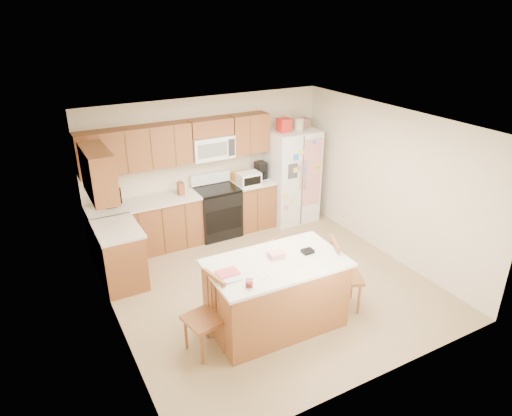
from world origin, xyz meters
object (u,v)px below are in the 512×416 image
island (276,293)px  windsor_chair_left (205,318)px  refrigerator (291,175)px  stove (217,211)px  windsor_chair_right (343,276)px  windsor_chair_back (258,270)px

island → windsor_chair_left: island is taller
refrigerator → windsor_chair_left: size_ratio=2.00×
stove → windsor_chair_right: stove is taller
refrigerator → windsor_chair_back: (-1.87, -2.07, -0.47)m
stove → refrigerator: (1.57, -0.06, 0.45)m
windsor_chair_left → windsor_chair_right: bearing=-2.4°
stove → refrigerator: 1.63m
refrigerator → windsor_chair_right: 3.03m
windsor_chair_right → island: bearing=174.0°
island → windsor_chair_right: 1.03m
refrigerator → windsor_chair_back: refrigerator is taller
island → windsor_chair_back: bearing=80.9°
refrigerator → windsor_chair_right: bearing=-108.6°
island → refrigerator: bearing=54.1°
stove → windsor_chair_right: bearing=-78.1°
windsor_chair_back → refrigerator: bearing=47.9°
windsor_chair_right → windsor_chair_left: bearing=177.6°
stove → island: 2.83m
windsor_chair_back → windsor_chair_right: size_ratio=0.90×
windsor_chair_left → windsor_chair_right: size_ratio=0.97×
stove → windsor_chair_left: (-1.41, -2.82, 0.01)m
windsor_chair_left → windsor_chair_back: 1.30m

